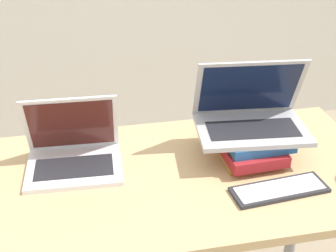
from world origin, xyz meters
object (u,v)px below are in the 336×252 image
Objects in this scene: book_stack at (250,145)px; laptop_on_books at (251,115)px; laptop_left at (73,152)px; wireless_keyboard at (279,190)px.

book_stack is 0.10m from laptop_on_books.
laptop_left is 0.60m from laptop_on_books.
laptop_left reaches higher than book_stack.
wireless_keyboard is at bearing -23.95° from laptop_left.
laptop_on_books is 0.27m from wireless_keyboard.
laptop_left is 0.59m from book_stack.
book_stack is 0.21m from wireless_keyboard.
laptop_on_books is 1.26× the size of wireless_keyboard.
wireless_keyboard is (0.61, -0.27, -0.04)m from laptop_left.
book_stack reaches higher than wireless_keyboard.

